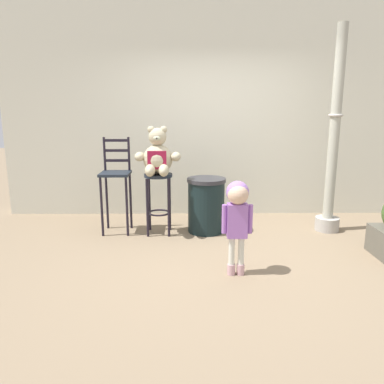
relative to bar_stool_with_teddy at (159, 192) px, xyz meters
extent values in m
plane|color=#826E55|center=(0.76, -0.86, -0.56)|extent=(24.00, 24.00, 0.00)
cube|color=beige|center=(0.76, 1.10, 1.28)|extent=(6.34, 0.30, 3.70)
cylinder|color=#1C242E|center=(0.00, 0.00, 0.22)|extent=(0.37, 0.37, 0.04)
cylinder|color=black|center=(-0.14, -0.14, -0.18)|extent=(0.03, 0.03, 0.76)
cylinder|color=black|center=(0.14, -0.14, -0.18)|extent=(0.03, 0.03, 0.76)
cylinder|color=black|center=(-0.14, 0.14, -0.18)|extent=(0.03, 0.03, 0.76)
cylinder|color=black|center=(0.14, 0.14, -0.18)|extent=(0.03, 0.03, 0.76)
torus|color=black|center=(0.00, 0.00, -0.28)|extent=(0.30, 0.30, 0.02)
sphere|color=tan|center=(0.00, 0.00, 0.43)|extent=(0.38, 0.38, 0.38)
cube|color=maroon|center=(0.00, -0.16, 0.44)|extent=(0.23, 0.03, 0.23)
sphere|color=tan|center=(0.00, 0.00, 0.71)|extent=(0.23, 0.23, 0.23)
ellipsoid|color=#A7AE8C|center=(0.00, -0.10, 0.70)|extent=(0.10, 0.07, 0.07)
sphere|color=black|center=(0.00, -0.12, 0.70)|extent=(0.03, 0.03, 0.03)
sphere|color=tan|center=(-0.08, 0.00, 0.81)|extent=(0.09, 0.09, 0.09)
sphere|color=tan|center=(0.08, 0.00, 0.81)|extent=(0.09, 0.09, 0.09)
ellipsoid|color=tan|center=(-0.23, -0.03, 0.47)|extent=(0.13, 0.21, 0.12)
ellipsoid|color=tan|center=(0.23, -0.03, 0.47)|extent=(0.13, 0.21, 0.12)
ellipsoid|color=tan|center=(-0.09, -0.18, 0.32)|extent=(0.13, 0.32, 0.15)
ellipsoid|color=tan|center=(0.09, -0.18, 0.32)|extent=(0.13, 0.32, 0.15)
cylinder|color=#C799A1|center=(0.82, -1.30, -0.51)|extent=(0.08, 0.08, 0.11)
cylinder|color=silver|center=(0.82, -1.30, -0.31)|extent=(0.06, 0.06, 0.28)
cylinder|color=#C799A1|center=(0.91, -1.30, -0.51)|extent=(0.08, 0.08, 0.11)
cylinder|color=silver|center=(0.91, -1.30, -0.31)|extent=(0.06, 0.06, 0.28)
cube|color=#9B63B7|center=(0.86, -1.30, 0.00)|extent=(0.20, 0.11, 0.34)
cylinder|color=#9B63B7|center=(0.74, -1.30, 0.02)|extent=(0.05, 0.05, 0.29)
cylinder|color=#9B63B7|center=(0.99, -1.30, 0.02)|extent=(0.05, 0.05, 0.29)
sphere|color=#D8B293|center=(0.86, -1.30, 0.27)|extent=(0.21, 0.21, 0.21)
sphere|color=#976BB7|center=(0.86, -1.27, 0.28)|extent=(0.22, 0.22, 0.22)
cylinder|color=black|center=(0.63, 0.06, -0.22)|extent=(0.49, 0.49, 0.68)
cylinder|color=#2D2D33|center=(0.63, 0.06, 0.14)|extent=(0.51, 0.51, 0.05)
cylinder|color=#AAA59C|center=(2.28, 0.09, -0.47)|extent=(0.32, 0.32, 0.18)
cylinder|color=#A5A594|center=(2.28, 0.09, 0.86)|extent=(0.13, 0.13, 2.48)
torus|color=#ADA89E|center=(2.28, 0.09, 0.98)|extent=(0.18, 0.18, 0.04)
cube|color=#1C242E|center=(-0.57, 0.06, 0.23)|extent=(0.38, 0.38, 0.03)
cylinder|color=black|center=(-0.73, -0.10, -0.17)|extent=(0.03, 0.03, 0.78)
cylinder|color=black|center=(-0.40, -0.10, -0.17)|extent=(0.03, 0.03, 0.78)
cylinder|color=black|center=(-0.73, 0.22, -0.17)|extent=(0.03, 0.03, 0.78)
cylinder|color=black|center=(-0.40, 0.22, -0.17)|extent=(0.03, 0.03, 0.78)
cylinder|color=black|center=(-0.73, 0.22, 0.47)|extent=(0.03, 0.03, 0.45)
cylinder|color=black|center=(-0.40, 0.22, 0.47)|extent=(0.03, 0.03, 0.45)
cube|color=black|center=(-0.57, 0.22, 0.38)|extent=(0.32, 0.02, 0.04)
cube|color=black|center=(-0.57, 0.22, 0.52)|extent=(0.32, 0.02, 0.04)
cube|color=black|center=(-0.57, 0.22, 0.65)|extent=(0.32, 0.02, 0.04)
camera|label=1|loc=(0.38, -4.79, 1.07)|focal=35.12mm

